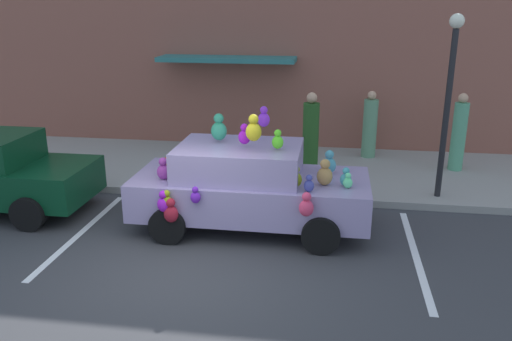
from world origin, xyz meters
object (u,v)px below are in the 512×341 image
Objects in this scene: teddy_bear_on_sidewalk at (182,168)px; pedestrian_by_lamp at (311,135)px; plush_covered_car at (248,185)px; street_lamp_post at (449,88)px; pedestrian_walking_past at (370,127)px; pedestrian_near_shopfront at (459,134)px.

teddy_bear_on_sidewalk is 0.36× the size of pedestrian_by_lamp.
plush_covered_car is 4.37m from street_lamp_post.
pedestrian_by_lamp reaches higher than teddy_bear_on_sidewalk.
pedestrian_by_lamp reaches higher than pedestrian_walking_past.
plush_covered_car is at bearing -117.90° from pedestrian_walking_past.
pedestrian_walking_past is (4.20, 2.66, 0.48)m from teddy_bear_on_sidewalk.
street_lamp_post reaches higher than pedestrian_by_lamp.
pedestrian_by_lamp is at bearing -171.24° from pedestrian_near_shopfront.
street_lamp_post is at bearing -27.32° from pedestrian_by_lamp.
plush_covered_car is 2.29× the size of pedestrian_near_shopfront.
street_lamp_post reaches higher than teddy_bear_on_sidewalk.
street_lamp_post is 1.96× the size of pedestrian_by_lamp.
teddy_bear_on_sidewalk is 0.18× the size of street_lamp_post.
pedestrian_near_shopfront is 2.16m from pedestrian_walking_past.
street_lamp_post is (3.67, 1.79, 1.58)m from plush_covered_car.
pedestrian_by_lamp is at bearing -136.94° from pedestrian_walking_past.
teddy_bear_on_sidewalk is at bearing -163.38° from pedestrian_near_shopfront.
pedestrian_near_shopfront is at bearing 69.26° from street_lamp_post.
plush_covered_car is at bearing -154.01° from street_lamp_post.
teddy_bear_on_sidewalk is 0.39× the size of pedestrian_walking_past.
plush_covered_car is 5.76m from pedestrian_near_shopfront.
street_lamp_post is at bearing 25.99° from plush_covered_car.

